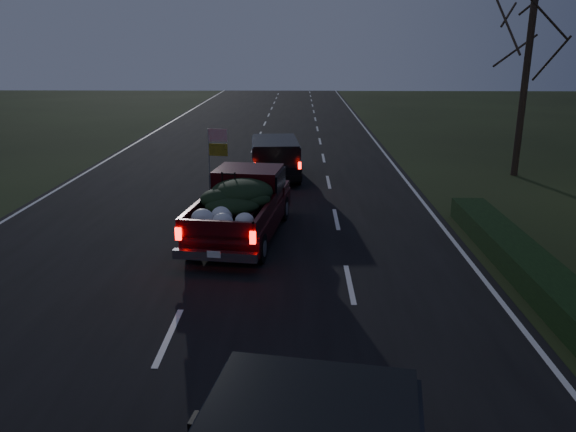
# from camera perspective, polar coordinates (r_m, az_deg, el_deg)

# --- Properties ---
(ground) EXTENTS (120.00, 120.00, 0.00)m
(ground) POSITION_cam_1_polar(r_m,az_deg,el_deg) (10.99, -12.01, -11.96)
(ground) COLOR black
(ground) RESTS_ON ground
(road_asphalt) EXTENTS (14.00, 120.00, 0.02)m
(road_asphalt) POSITION_cam_1_polar(r_m,az_deg,el_deg) (10.99, -12.01, -11.91)
(road_asphalt) COLOR black
(road_asphalt) RESTS_ON ground
(hedge_row) EXTENTS (1.00, 10.00, 0.60)m
(hedge_row) POSITION_cam_1_polar(r_m,az_deg,el_deg) (14.35, 23.15, -4.65)
(hedge_row) COLOR black
(hedge_row) RESTS_ON ground
(bare_tree_far) EXTENTS (3.60, 3.60, 7.00)m
(bare_tree_far) POSITION_cam_1_polar(r_m,az_deg,el_deg) (25.05, 23.31, 15.59)
(bare_tree_far) COLOR black
(bare_tree_far) RESTS_ON ground
(pickup_truck) EXTENTS (2.66, 5.44, 2.74)m
(pickup_truck) POSITION_cam_1_polar(r_m,az_deg,el_deg) (15.82, -4.71, 1.41)
(pickup_truck) COLOR #39070C
(pickup_truck) RESTS_ON ground
(lead_suv) EXTENTS (2.24, 4.64, 1.29)m
(lead_suv) POSITION_cam_1_polar(r_m,az_deg,el_deg) (23.09, -1.34, 6.29)
(lead_suv) COLOR black
(lead_suv) RESTS_ON ground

